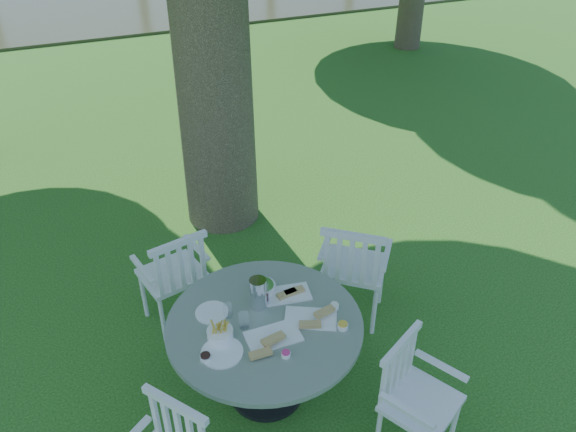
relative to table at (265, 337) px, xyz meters
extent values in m
plane|color=#14430E|center=(0.59, 0.78, -0.58)|extent=(140.00, 140.00, 0.00)
cylinder|color=black|center=(0.00, 0.00, -0.56)|extent=(0.56, 0.56, 0.04)
cylinder|color=black|center=(0.00, 0.00, -0.22)|extent=(0.12, 0.12, 0.65)
cylinder|color=slate|center=(0.00, 0.00, 0.12)|extent=(1.37, 1.37, 0.04)
cylinder|color=silver|center=(1.30, 0.54, -0.33)|extent=(0.04, 0.04, 0.50)
cylinder|color=silver|center=(0.95, 0.81, -0.33)|extent=(0.04, 0.04, 0.50)
cylinder|color=silver|center=(1.05, 0.23, -0.33)|extent=(0.04, 0.04, 0.50)
cylinder|color=silver|center=(0.70, 0.51, -0.33)|extent=(0.04, 0.04, 0.50)
cube|color=silver|center=(1.00, 0.52, -0.06)|extent=(0.69, 0.68, 0.04)
cube|color=silver|center=(0.86, 0.35, 0.17)|extent=(0.42, 0.35, 0.51)
cylinder|color=silver|center=(-0.27, 1.27, -0.35)|extent=(0.04, 0.04, 0.47)
cylinder|color=silver|center=(-0.68, 1.18, -0.35)|extent=(0.04, 0.04, 0.47)
cylinder|color=silver|center=(-0.18, 0.91, -0.35)|extent=(0.04, 0.04, 0.47)
cylinder|color=silver|center=(-0.59, 0.81, -0.35)|extent=(0.04, 0.04, 0.47)
cube|color=silver|center=(-0.43, 1.04, -0.09)|extent=(0.57, 0.54, 0.04)
cube|color=silver|center=(-0.38, 0.84, 0.13)|extent=(0.48, 0.15, 0.48)
cube|color=silver|center=(-0.74, -0.56, 0.09)|extent=(0.30, 0.39, 0.46)
cylinder|color=silver|center=(1.02, -0.90, -0.36)|extent=(0.04, 0.04, 0.45)
cylinder|color=silver|center=(0.50, -0.76, -0.36)|extent=(0.04, 0.04, 0.45)
cylinder|color=silver|center=(0.85, -0.58, -0.36)|extent=(0.04, 0.04, 0.45)
cube|color=silver|center=(0.76, -0.83, -0.12)|extent=(0.60, 0.58, 0.04)
cube|color=silver|center=(0.67, -0.66, 0.09)|extent=(0.42, 0.25, 0.46)
cube|color=white|center=(0.00, -0.15, 0.15)|extent=(0.36, 0.22, 0.01)
cube|color=white|center=(0.31, -0.10, 0.15)|extent=(0.42, 0.35, 0.01)
cube|color=white|center=(0.25, 0.20, 0.15)|extent=(0.38, 0.25, 0.01)
cylinder|color=white|center=(-0.35, -0.16, 0.15)|extent=(0.28, 0.28, 0.01)
cylinder|color=white|center=(-0.31, 0.23, 0.15)|extent=(0.23, 0.23, 0.01)
cylinder|color=white|center=(-0.32, -0.02, 0.18)|extent=(0.18, 0.18, 0.07)
cylinder|color=white|center=(0.10, 0.30, 0.17)|extent=(0.19, 0.19, 0.06)
cylinder|color=silver|center=(0.02, 0.17, 0.26)|extent=(0.12, 0.12, 0.24)
cylinder|color=white|center=(0.07, 0.17, 0.23)|extent=(0.07, 0.07, 0.18)
cylinder|color=white|center=(-0.21, 0.16, 0.20)|extent=(0.06, 0.06, 0.11)
cylinder|color=white|center=(-0.14, 0.01, 0.20)|extent=(0.07, 0.07, 0.12)
cylinder|color=white|center=(0.02, -0.34, 0.16)|extent=(0.06, 0.06, 0.03)
cylinder|color=white|center=(0.47, -0.26, 0.16)|extent=(0.08, 0.08, 0.03)
cylinder|color=white|center=(0.51, -0.06, 0.16)|extent=(0.07, 0.07, 0.03)
cylinder|color=white|center=(-0.47, -0.17, 0.16)|extent=(0.07, 0.07, 0.03)
camera|label=1|loc=(-0.94, -2.65, 2.90)|focal=35.00mm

